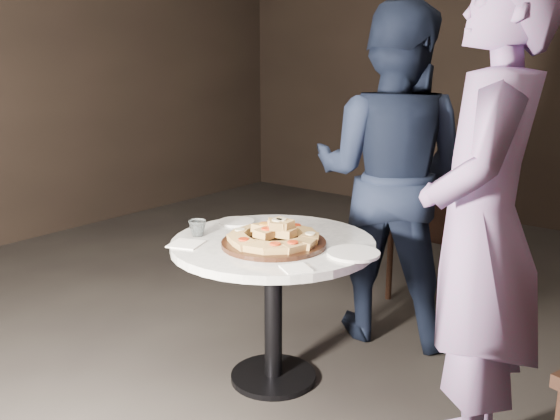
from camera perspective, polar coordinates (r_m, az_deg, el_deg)
name	(u,v)px	position (r m, az deg, el deg)	size (l,w,h in m)	color
floor	(270,381)	(3.02, -0.94, -15.36)	(7.00, 7.00, 0.00)	black
table	(273,267)	(2.81, -0.64, -5.28)	(1.20, 1.20, 0.68)	black
serving_board	(274,243)	(2.70, -0.57, -3.06)	(0.45, 0.45, 0.02)	black
focaccia_pile	(274,234)	(2.68, -0.52, -2.23)	(0.41, 0.40, 0.11)	#B58846
plate_left	(236,222)	(3.06, -4.00, -1.07)	(0.18, 0.18, 0.01)	white
plate_right	(353,253)	(2.59, 6.73, -3.96)	(0.22, 0.22, 0.01)	white
water_glass	(197,228)	(2.85, -7.56, -1.65)	(0.08, 0.08, 0.07)	silver
napkin_near	(186,244)	(2.74, -8.59, -3.10)	(0.13, 0.13, 0.01)	white
napkin_far	(296,268)	(2.41, 1.45, -5.34)	(0.10, 0.10, 0.01)	white
chair_far	(426,220)	(3.80, 13.21, -0.86)	(0.47, 0.48, 0.91)	black
diner_navy	(390,175)	(3.29, 10.04, 3.13)	(0.85, 0.66, 1.74)	black
diner_teal	(482,230)	(2.24, 18.03, -1.77)	(0.66, 0.43, 1.81)	slate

